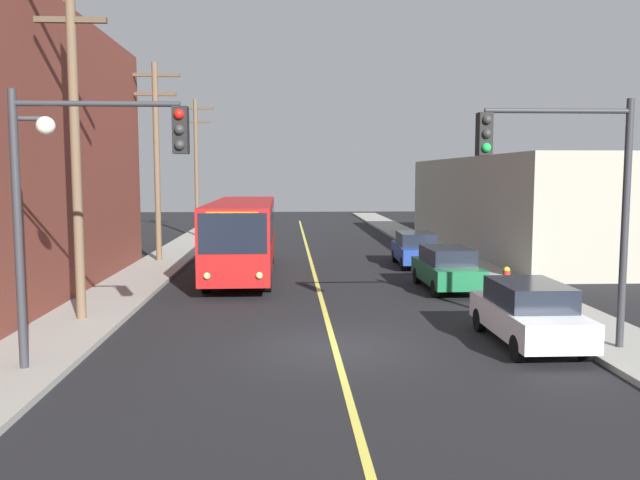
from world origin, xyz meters
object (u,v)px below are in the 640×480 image
at_px(utility_pole_near, 75,128).
at_px(street_lamp_left, 26,203).
at_px(fire_hydrant, 506,278).
at_px(parked_car_blue, 416,249).
at_px(utility_pole_far, 196,161).
at_px(parked_car_white, 528,312).
at_px(utility_pole_mid, 157,152).
at_px(city_bus, 243,233).
at_px(traffic_signal_right_corner, 565,177).
at_px(parked_car_green, 447,268).
at_px(traffic_signal_left_corner, 89,177).

height_order(utility_pole_near, street_lamp_left, utility_pole_near).
relative_size(street_lamp_left, fire_hydrant, 6.55).
xyz_separation_m(parked_car_blue, utility_pole_far, (-12.29, 14.80, 4.44)).
xyz_separation_m(street_lamp_left, fire_hydrant, (13.68, 8.83, -3.16)).
relative_size(parked_car_white, utility_pole_mid, 0.46).
height_order(utility_pole_far, fire_hydrant, utility_pole_far).
height_order(city_bus, parked_car_blue, city_bus).
relative_size(city_bus, street_lamp_left, 2.21).
distance_m(utility_pole_mid, utility_pole_far, 13.12).
xyz_separation_m(traffic_signal_right_corner, fire_hydrant, (1.44, 8.01, -3.72)).
relative_size(parked_car_green, traffic_signal_right_corner, 0.74).
bearing_deg(utility_pole_mid, traffic_signal_left_corner, -83.42).
bearing_deg(utility_pole_mid, utility_pole_far, 89.53).
relative_size(city_bus, parked_car_green, 2.75).
height_order(parked_car_green, traffic_signal_left_corner, traffic_signal_left_corner).
height_order(parked_car_green, utility_pole_far, utility_pole_far).
relative_size(traffic_signal_left_corner, fire_hydrant, 7.14).
bearing_deg(street_lamp_left, parked_car_white, 8.10).
xyz_separation_m(city_bus, traffic_signal_right_corner, (8.50, -12.97, 2.49)).
relative_size(parked_car_green, parked_car_blue, 0.99).
bearing_deg(traffic_signal_left_corner, parked_car_white, 10.31).
xyz_separation_m(traffic_signal_right_corner, street_lamp_left, (-12.24, -0.82, -0.56)).
bearing_deg(traffic_signal_left_corner, city_bus, 80.60).
bearing_deg(parked_car_white, utility_pole_near, 165.92).
bearing_deg(parked_car_blue, utility_pole_mid, 172.32).
bearing_deg(utility_pole_mid, parked_car_green, -33.20).
bearing_deg(parked_car_blue, street_lamp_left, -126.22).
bearing_deg(city_bus, traffic_signal_left_corner, -99.40).
height_order(parked_car_blue, utility_pole_near, utility_pole_near).
relative_size(utility_pole_mid, fire_hydrant, 11.36).
xyz_separation_m(traffic_signal_left_corner, street_lamp_left, (-1.42, 0.21, -0.56)).
xyz_separation_m(parked_car_blue, street_lamp_left, (-11.75, -16.05, 2.90)).
bearing_deg(traffic_signal_left_corner, parked_car_green, 43.92).
bearing_deg(utility_pole_mid, street_lamp_left, -87.90).
height_order(city_bus, utility_pole_far, utility_pole_far).
relative_size(city_bus, utility_pole_near, 1.21).
bearing_deg(parked_car_white, parked_car_green, 90.98).
height_order(street_lamp_left, fire_hydrant, street_lamp_left).
distance_m(parked_car_white, utility_pole_near, 13.48).
distance_m(parked_car_white, utility_pole_mid, 20.81).
relative_size(parked_car_white, utility_pole_far, 0.47).
bearing_deg(street_lamp_left, parked_car_blue, 53.78).
xyz_separation_m(utility_pole_far, traffic_signal_left_corner, (1.96, -31.05, -0.98)).
bearing_deg(parked_car_blue, fire_hydrant, -75.04).
distance_m(parked_car_green, traffic_signal_left_corner, 14.64).
height_order(parked_car_green, street_lamp_left, street_lamp_left).
relative_size(parked_car_blue, utility_pole_far, 0.48).
height_order(parked_car_white, utility_pole_mid, utility_pole_mid).
height_order(parked_car_green, traffic_signal_right_corner, traffic_signal_right_corner).
relative_size(parked_car_blue, fire_hydrant, 5.32).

